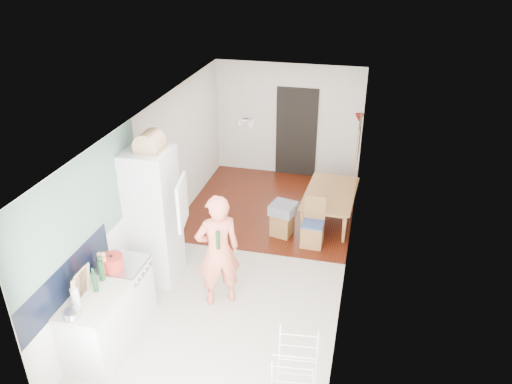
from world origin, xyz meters
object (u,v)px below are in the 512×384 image
at_px(stool, 282,224).
at_px(drying_rack, 295,374).
at_px(dining_table, 331,208).
at_px(dining_chair, 313,223).
at_px(person, 218,241).

relative_size(stool, drying_rack, 0.51).
distance_m(dining_table, dining_chair, 1.00).
bearing_deg(stool, dining_table, 42.77).
xyz_separation_m(dining_chair, drying_rack, (0.25, -3.35, 0.01)).
xyz_separation_m(person, stool, (0.55, 2.02, -0.81)).
distance_m(dining_table, drying_rack, 4.31).
bearing_deg(dining_table, person, 157.00).
relative_size(dining_table, drying_rack, 1.55).
bearing_deg(dining_table, drying_rack, -176.63).
relative_size(dining_chair, drying_rack, 0.98).
bearing_deg(person, dining_chair, -152.65).
bearing_deg(dining_table, stool, 135.76).
relative_size(person, stool, 4.55).
xyz_separation_m(person, dining_chair, (1.12, 1.81, -0.60)).
bearing_deg(stool, dining_chair, -20.68).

